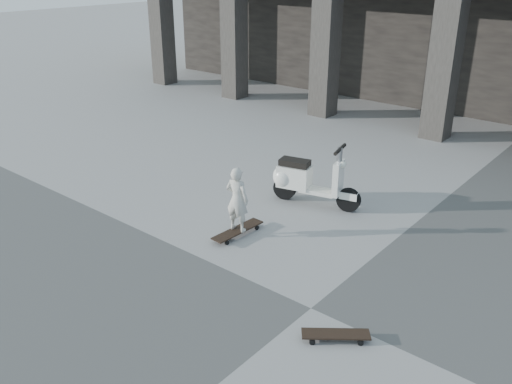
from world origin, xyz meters
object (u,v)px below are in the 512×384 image
Objects in this scene: longboard at (238,231)px; child at (237,199)px; skateboard_spare at (336,335)px; scooter at (301,179)px.

child is (0.00, 0.00, 0.60)m from longboard.
scooter reaches higher than skateboard_spare.
scooter is (0.04, 1.84, 0.41)m from longboard.
skateboard_spare is at bearing -112.20° from longboard.
child reaches higher than longboard.
child is at bearing 116.58° from skateboard_spare.
scooter is at bearing 1.81° from longboard.
child reaches higher than scooter.
longboard is 0.93× the size of child.
child is 0.66× the size of scooter.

